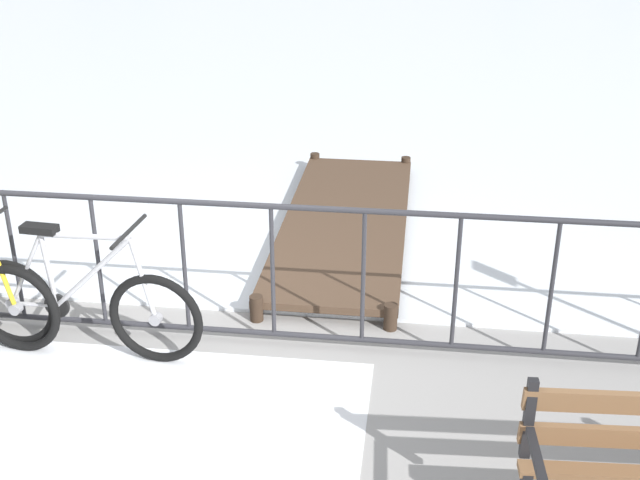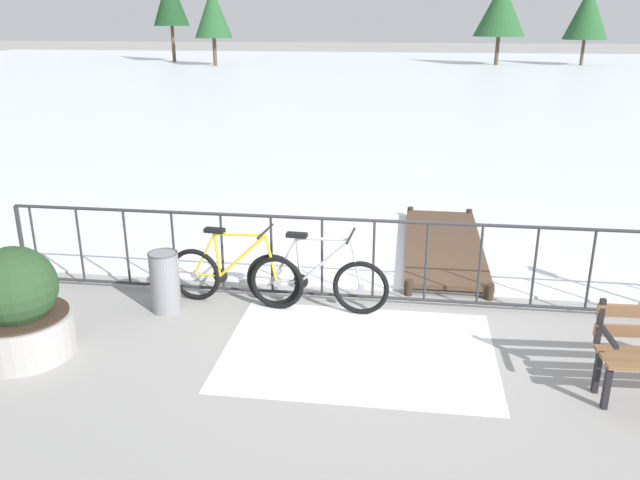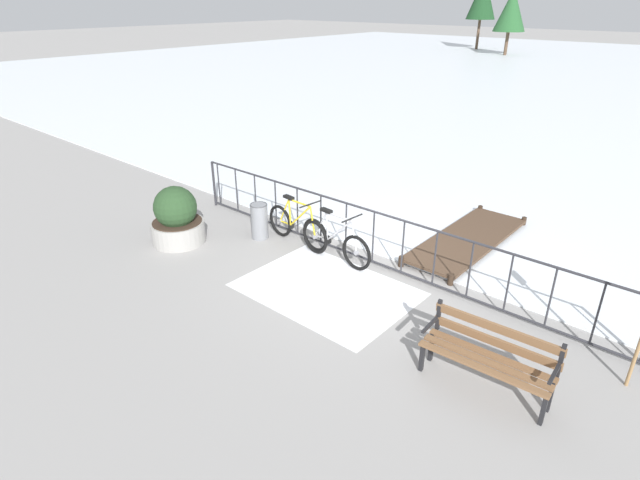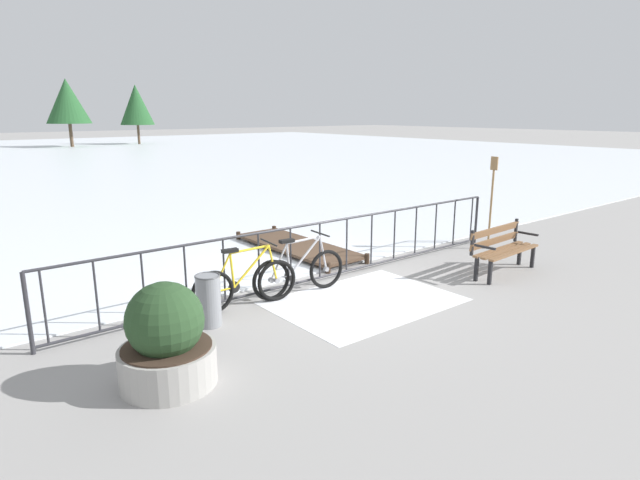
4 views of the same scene
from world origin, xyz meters
The scene contains 5 objects.
ground_plane centered at (0.00, 0.00, 0.00)m, with size 160.00×160.00×0.00m, color gray.
snow_patch centered at (-0.07, -1.20, 0.00)m, with size 2.80×2.03×0.01m, color white.
railing_fence centered at (0.00, 0.00, 0.56)m, with size 9.06×0.06×1.07m.
bicycle_near_railing centered at (-0.65, -0.28, 0.37)m, with size 1.71×0.52×0.97m.
wooden_dock centered at (0.92, 1.92, 0.12)m, with size 1.10×3.35×0.20m.
Camera 1 is at (1.57, -4.88, 3.11)m, focal length 46.11 mm.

